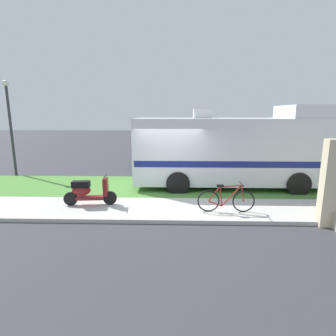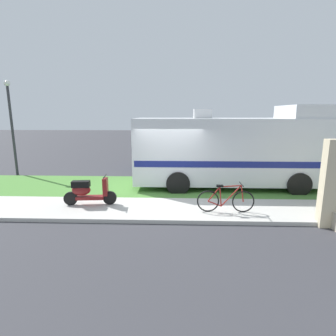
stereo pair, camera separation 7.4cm
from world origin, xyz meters
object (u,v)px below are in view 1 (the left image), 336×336
at_px(scooter, 88,191).
at_px(bicycle, 226,200).
at_px(pickup_truck_near, 200,150).
at_px(bottle_green, 336,208).
at_px(motorhome_rv, 232,150).
at_px(street_lamp_post, 10,120).

bearing_deg(scooter, bicycle, -6.60).
xyz_separation_m(pickup_truck_near, bottle_green, (3.56, -7.07, -0.79)).
distance_m(pickup_truck_near, bottle_green, 7.96).
height_order(motorhome_rv, bicycle, motorhome_rv).
height_order(motorhome_rv, bottle_green, motorhome_rv).
height_order(bicycle, pickup_truck_near, pickup_truck_near).
relative_size(pickup_truck_near, bottle_green, 24.82).
bearing_deg(pickup_truck_near, bottle_green, -63.26).
bearing_deg(bicycle, scooter, 173.40).
bearing_deg(motorhome_rv, bicycle, -104.12).
relative_size(scooter, bicycle, 0.99).
height_order(bicycle, bottle_green, bicycle).
height_order(bicycle, street_lamp_post, street_lamp_post).
height_order(scooter, bicycle, scooter).
distance_m(scooter, bottle_green, 7.79).
height_order(motorhome_rv, street_lamp_post, street_lamp_post).
distance_m(motorhome_rv, bottle_green, 4.23).
xyz_separation_m(bicycle, bottle_green, (3.43, 0.20, -0.28)).
bearing_deg(pickup_truck_near, street_lamp_post, -166.91).
bearing_deg(bottle_green, scooter, 177.76).
bearing_deg(bicycle, motorhome_rv, 75.88).
bearing_deg(street_lamp_post, bottle_green, -20.71).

